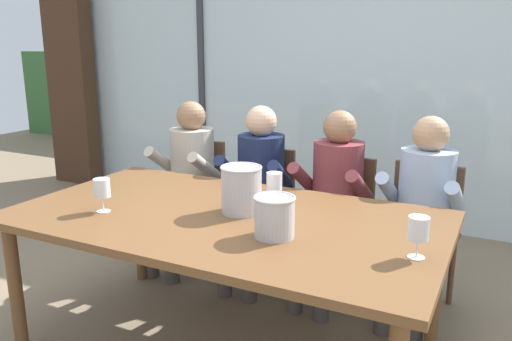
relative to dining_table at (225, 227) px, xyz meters
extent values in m
plane|color=#847056|center=(0.00, 1.00, -0.71)|extent=(14.00, 14.00, 0.00)
cube|color=silver|center=(0.00, 2.42, 0.59)|extent=(7.36, 0.03, 2.60)
cube|color=#38383D|center=(-1.66, 2.40, 0.59)|extent=(0.06, 0.06, 2.60)
cube|color=#386633|center=(0.00, 5.53, 0.02)|extent=(13.36, 2.40, 1.46)
cube|color=#472D1E|center=(-3.33, 2.24, 0.59)|extent=(0.56, 0.20, 2.60)
cube|color=brown|center=(0.00, 0.00, 0.05)|extent=(2.16, 1.20, 0.04)
cylinder|color=brown|center=(-0.98, -0.50, -0.34)|extent=(0.07, 0.07, 0.74)
cylinder|color=brown|center=(-0.98, 0.50, -0.34)|extent=(0.07, 0.07, 0.74)
cylinder|color=brown|center=(0.98, 0.50, -0.34)|extent=(0.07, 0.07, 0.74)
cube|color=brown|center=(-0.86, 0.94, -0.25)|extent=(0.48, 0.48, 0.03)
cube|color=brown|center=(-0.88, 1.13, -0.03)|extent=(0.42, 0.08, 0.42)
cylinder|color=brown|center=(-1.03, 0.73, -0.49)|extent=(0.04, 0.04, 0.45)
cylinder|color=brown|center=(-0.65, 0.77, -0.49)|extent=(0.04, 0.04, 0.45)
cylinder|color=brown|center=(-1.07, 1.11, -0.49)|extent=(0.04, 0.04, 0.45)
cylinder|color=brown|center=(-0.69, 1.14, -0.49)|extent=(0.04, 0.04, 0.45)
cube|color=brown|center=(-0.28, 0.90, -0.25)|extent=(0.47, 0.47, 0.03)
cube|color=brown|center=(-0.29, 1.10, -0.03)|extent=(0.42, 0.06, 0.42)
cylinder|color=brown|center=(-0.46, 0.70, -0.49)|extent=(0.04, 0.04, 0.45)
cylinder|color=brown|center=(-0.08, 0.72, -0.49)|extent=(0.04, 0.04, 0.45)
cylinder|color=brown|center=(-0.48, 1.08, -0.49)|extent=(0.04, 0.04, 0.45)
cylinder|color=brown|center=(-0.10, 1.10, -0.49)|extent=(0.04, 0.04, 0.45)
cube|color=brown|center=(0.26, 0.91, -0.25)|extent=(0.48, 0.48, 0.03)
cube|color=brown|center=(0.28, 1.11, -0.03)|extent=(0.42, 0.08, 0.42)
cylinder|color=brown|center=(0.05, 0.74, -0.49)|extent=(0.04, 0.04, 0.45)
cylinder|color=brown|center=(0.43, 0.70, -0.49)|extent=(0.04, 0.04, 0.45)
cylinder|color=brown|center=(0.09, 1.12, -0.49)|extent=(0.04, 0.04, 0.45)
cylinder|color=brown|center=(0.47, 1.08, -0.49)|extent=(0.04, 0.04, 0.45)
cube|color=brown|center=(0.80, 0.92, -0.25)|extent=(0.48, 0.48, 0.03)
cube|color=brown|center=(0.82, 1.12, -0.03)|extent=(0.42, 0.07, 0.42)
cylinder|color=brown|center=(0.59, 0.75, -0.49)|extent=(0.04, 0.04, 0.45)
cylinder|color=brown|center=(0.97, 0.71, -0.49)|extent=(0.04, 0.04, 0.45)
cylinder|color=brown|center=(0.63, 1.12, -0.49)|extent=(0.04, 0.04, 0.45)
cylinder|color=brown|center=(1.00, 1.09, -0.49)|extent=(0.04, 0.04, 0.45)
cylinder|color=#B7AD9E|center=(-0.83, 0.95, 0.04)|extent=(0.33, 0.33, 0.52)
sphere|color=#936B4C|center=(-0.83, 0.95, 0.39)|extent=(0.21, 0.21, 0.21)
cube|color=#47423D|center=(-0.92, 0.75, -0.22)|extent=(0.15, 0.40, 0.13)
cube|color=#47423D|center=(-0.74, 0.75, -0.22)|extent=(0.15, 0.40, 0.13)
cylinder|color=#47423D|center=(-0.93, 0.55, -0.48)|extent=(0.10, 0.10, 0.47)
cylinder|color=#47423D|center=(-0.75, 0.55, -0.48)|extent=(0.10, 0.10, 0.47)
cylinder|color=#B7AD9E|center=(-1.02, 0.84, 0.07)|extent=(0.09, 0.33, 0.26)
cylinder|color=#B7AD9E|center=(-0.64, 0.82, 0.07)|extent=(0.09, 0.33, 0.26)
cylinder|color=#192347|center=(-0.26, 0.95, 0.04)|extent=(0.34, 0.34, 0.52)
sphere|color=#DBAD89|center=(-0.26, 0.95, 0.39)|extent=(0.21, 0.21, 0.21)
cube|color=#47423D|center=(-0.34, 0.74, -0.22)|extent=(0.15, 0.41, 0.13)
cube|color=#47423D|center=(-0.16, 0.76, -0.22)|extent=(0.15, 0.41, 0.13)
cylinder|color=#47423D|center=(-0.33, 0.55, -0.48)|extent=(0.10, 0.10, 0.47)
cylinder|color=#47423D|center=(-0.15, 0.56, -0.48)|extent=(0.10, 0.10, 0.47)
cylinder|color=#192347|center=(-0.45, 0.82, 0.07)|extent=(0.10, 0.33, 0.26)
cylinder|color=#192347|center=(-0.07, 0.84, 0.07)|extent=(0.10, 0.33, 0.26)
cylinder|color=brown|center=(0.28, 0.95, 0.04)|extent=(0.35, 0.35, 0.52)
sphere|color=#936B4C|center=(0.28, 0.95, 0.39)|extent=(0.21, 0.21, 0.21)
cube|color=#47423D|center=(0.18, 0.76, -0.22)|extent=(0.16, 0.41, 0.13)
cube|color=#47423D|center=(0.36, 0.74, -0.22)|extent=(0.16, 0.41, 0.13)
cylinder|color=#47423D|center=(0.16, 0.56, -0.48)|extent=(0.10, 0.10, 0.47)
cylinder|color=#47423D|center=(0.34, 0.54, -0.48)|extent=(0.10, 0.10, 0.47)
cylinder|color=brown|center=(0.09, 0.85, 0.07)|extent=(0.11, 0.33, 0.26)
cylinder|color=brown|center=(0.46, 0.81, 0.07)|extent=(0.11, 0.33, 0.26)
cylinder|color=#9EB2D1|center=(0.83, 0.95, 0.04)|extent=(0.35, 0.35, 0.52)
sphere|color=tan|center=(0.83, 0.95, 0.39)|extent=(0.21, 0.21, 0.21)
cube|color=#47423D|center=(0.72, 0.76, -0.22)|extent=(0.16, 0.41, 0.13)
cube|color=#47423D|center=(0.90, 0.74, -0.22)|extent=(0.16, 0.41, 0.13)
cylinder|color=#47423D|center=(0.70, 0.56, -0.48)|extent=(0.10, 0.10, 0.47)
cylinder|color=#47423D|center=(0.88, 0.54, -0.48)|extent=(0.10, 0.10, 0.47)
cylinder|color=#9EB2D1|center=(0.63, 0.85, 0.07)|extent=(0.11, 0.33, 0.26)
cylinder|color=#9EB2D1|center=(1.01, 0.81, 0.07)|extent=(0.11, 0.33, 0.26)
cylinder|color=#B7B7BC|center=(0.06, 0.07, 0.19)|extent=(0.20, 0.20, 0.23)
torus|color=silver|center=(0.06, 0.07, 0.30)|extent=(0.21, 0.21, 0.01)
cylinder|color=#B7B7BC|center=(0.35, -0.16, 0.16)|extent=(0.18, 0.18, 0.18)
torus|color=silver|center=(0.35, -0.16, 0.25)|extent=(0.19, 0.19, 0.01)
cylinder|color=silver|center=(0.15, 0.27, 0.07)|extent=(0.07, 0.07, 0.00)
cylinder|color=silver|center=(0.15, 0.27, 0.11)|extent=(0.01, 0.01, 0.07)
cylinder|color=silver|center=(0.15, 0.27, 0.19)|extent=(0.08, 0.08, 0.09)
cylinder|color=maroon|center=(0.15, 0.27, 0.17)|extent=(0.07, 0.07, 0.04)
cylinder|color=silver|center=(-0.58, -0.24, 0.07)|extent=(0.07, 0.07, 0.00)
cylinder|color=silver|center=(-0.58, -0.24, 0.11)|extent=(0.01, 0.01, 0.07)
cylinder|color=silver|center=(-0.58, -0.24, 0.19)|extent=(0.08, 0.08, 0.09)
cylinder|color=#E0D184|center=(-0.58, -0.24, 0.17)|extent=(0.07, 0.07, 0.04)
cylinder|color=silver|center=(0.96, -0.11, 0.07)|extent=(0.07, 0.07, 0.00)
cylinder|color=silver|center=(0.96, -0.11, 0.11)|extent=(0.01, 0.01, 0.07)
cylinder|color=silver|center=(0.96, -0.11, 0.19)|extent=(0.08, 0.08, 0.09)
cylinder|color=maroon|center=(0.96, -0.11, 0.17)|extent=(0.07, 0.07, 0.04)
camera|label=1|loc=(1.24, -2.11, 0.91)|focal=35.98mm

